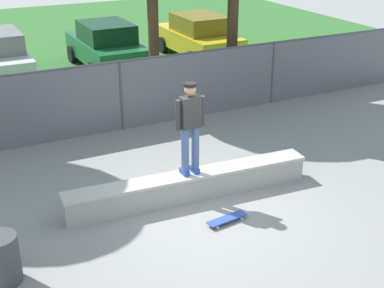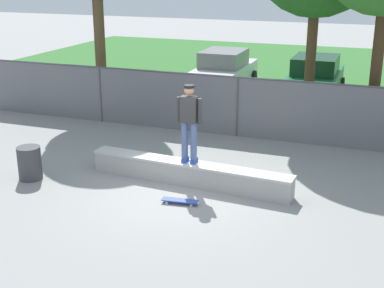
{
  "view_description": "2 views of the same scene",
  "coord_description": "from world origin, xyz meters",
  "px_view_note": "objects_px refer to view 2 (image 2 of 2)",
  "views": [
    {
      "loc": [
        -4.08,
        -7.6,
        5.25
      ],
      "look_at": [
        -0.06,
        0.45,
        1.25
      ],
      "focal_mm": 49.46,
      "sensor_mm": 36.0,
      "label": 1
    },
    {
      "loc": [
        4.15,
        -10.31,
        4.89
      ],
      "look_at": [
        0.13,
        0.43,
        1.07
      ],
      "focal_mm": 50.09,
      "sensor_mm": 36.0,
      "label": 2
    }
  ],
  "objects_px": {
    "skateboarder": "(189,120)",
    "skateboard": "(180,201)",
    "concrete_ledge": "(189,173)",
    "car_white": "(224,70)",
    "car_green": "(315,77)",
    "trash_bin": "(30,163)"
  },
  "relations": [
    {
      "from": "concrete_ledge",
      "to": "trash_bin",
      "type": "xyz_separation_m",
      "value": [
        -3.7,
        -1.04,
        0.13
      ]
    },
    {
      "from": "skateboarder",
      "to": "car_white",
      "type": "relative_size",
      "value": 0.44
    },
    {
      "from": "concrete_ledge",
      "to": "skateboard",
      "type": "bearing_deg",
      "value": -79.23
    },
    {
      "from": "concrete_ledge",
      "to": "skateboarder",
      "type": "xyz_separation_m",
      "value": [
        0.01,
        -0.0,
        1.3
      ]
    },
    {
      "from": "skateboarder",
      "to": "skateboard",
      "type": "xyz_separation_m",
      "value": [
        0.2,
        -1.11,
        -1.5
      ]
    },
    {
      "from": "concrete_ledge",
      "to": "trash_bin",
      "type": "distance_m",
      "value": 3.85
    },
    {
      "from": "skateboard",
      "to": "car_white",
      "type": "xyz_separation_m",
      "value": [
        -2.44,
        11.06,
        0.77
      ]
    },
    {
      "from": "concrete_ledge",
      "to": "skateboarder",
      "type": "distance_m",
      "value": 1.3
    },
    {
      "from": "car_green",
      "to": "trash_bin",
      "type": "bearing_deg",
      "value": -115.73
    },
    {
      "from": "car_green",
      "to": "car_white",
      "type": "bearing_deg",
      "value": 176.6
    },
    {
      "from": "skateboarder",
      "to": "concrete_ledge",
      "type": "bearing_deg",
      "value": 167.49
    },
    {
      "from": "car_green",
      "to": "skateboarder",
      "type": "bearing_deg",
      "value": -98.64
    },
    {
      "from": "skateboarder",
      "to": "car_green",
      "type": "bearing_deg",
      "value": 81.36
    },
    {
      "from": "concrete_ledge",
      "to": "skateboard",
      "type": "xyz_separation_m",
      "value": [
        0.21,
        -1.11,
        -0.2
      ]
    },
    {
      "from": "skateboard",
      "to": "car_green",
      "type": "height_order",
      "value": "car_green"
    },
    {
      "from": "concrete_ledge",
      "to": "car_white",
      "type": "height_order",
      "value": "car_white"
    },
    {
      "from": "car_green",
      "to": "trash_bin",
      "type": "relative_size",
      "value": 5.23
    },
    {
      "from": "concrete_ledge",
      "to": "trash_bin",
      "type": "height_order",
      "value": "trash_bin"
    },
    {
      "from": "skateboarder",
      "to": "car_white",
      "type": "height_order",
      "value": "skateboarder"
    },
    {
      "from": "skateboard",
      "to": "trash_bin",
      "type": "distance_m",
      "value": 3.93
    },
    {
      "from": "skateboarder",
      "to": "skateboard",
      "type": "bearing_deg",
      "value": -79.55
    },
    {
      "from": "concrete_ledge",
      "to": "car_green",
      "type": "xyz_separation_m",
      "value": [
        1.48,
        9.72,
        0.57
      ]
    }
  ]
}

